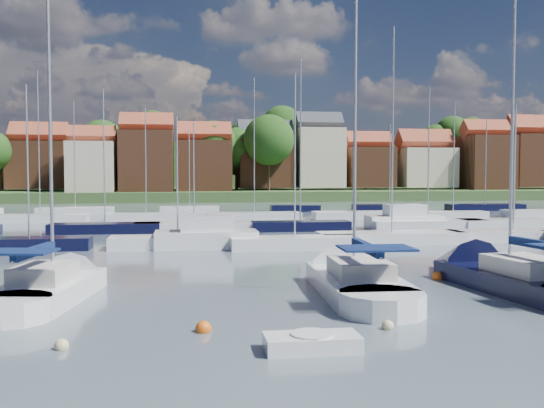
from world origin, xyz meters
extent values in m
plane|color=#485861|center=(0.00, 40.00, 0.00)|extent=(260.00, 260.00, 0.00)
cube|color=white|center=(-12.29, 3.68, 0.25)|extent=(3.83, 7.03, 1.20)
cone|color=white|center=(-11.61, 7.79, 0.25)|extent=(3.27, 3.65, 2.78)
cylinder|color=white|center=(-12.83, 0.39, 0.25)|extent=(3.19, 3.19, 1.20)
cube|color=beige|center=(-12.37, 3.22, 1.20)|extent=(2.37, 3.06, 0.70)
cylinder|color=#B2B2B7|center=(-12.21, 4.13, 7.02)|extent=(0.14, 0.14, 12.34)
cylinder|color=#B2B2B7|center=(-12.52, 2.31, 2.05)|extent=(0.70, 3.67, 0.10)
cube|color=#0E1E49|center=(-12.52, 2.31, 2.20)|extent=(0.87, 3.52, 0.35)
cube|color=#0E1E49|center=(-12.71, 1.12, 2.35)|extent=(2.60, 2.03, 0.08)
cube|color=white|center=(0.50, 3.22, 0.25)|extent=(3.56, 7.85, 1.20)
cone|color=white|center=(0.71, 8.04, 0.25)|extent=(3.38, 3.89, 3.21)
cylinder|color=white|center=(0.32, -0.63, 0.25)|extent=(3.35, 3.35, 1.20)
cube|color=beige|center=(0.47, 2.69, 1.20)|extent=(2.39, 3.31, 0.70)
cylinder|color=#B2B2B7|center=(0.52, 3.76, 7.99)|extent=(0.14, 0.14, 14.27)
cylinder|color=#B2B2B7|center=(0.42, 1.62, 2.05)|extent=(0.29, 4.28, 0.10)
cube|color=#0E1E49|center=(0.42, 1.62, 2.20)|extent=(0.48, 4.08, 0.35)
cube|color=#0E1E49|center=(0.36, 0.23, 2.35)|extent=(2.81, 2.05, 0.08)
cube|color=black|center=(7.71, 2.89, 0.25)|extent=(4.46, 8.60, 1.20)
cone|color=black|center=(7.05, 7.98, 0.25)|extent=(3.91, 4.41, 3.43)
cube|color=beige|center=(7.79, 2.32, 1.20)|extent=(2.82, 3.71, 0.70)
cylinder|color=#B2B2B7|center=(7.64, 3.45, 8.63)|extent=(0.14, 0.14, 15.57)
cube|color=white|center=(-3.15, -4.62, 0.20)|extent=(2.79, 1.29, 0.55)
cylinder|color=white|center=(-3.15, -4.62, 0.35)|extent=(1.29, 1.29, 0.35)
sphere|color=beige|center=(-10.44, -3.41, 0.00)|extent=(0.43, 0.43, 0.43)
sphere|color=#D85914|center=(-6.23, -2.07, 0.00)|extent=(0.54, 0.54, 0.54)
sphere|color=beige|center=(-0.15, -2.61, 0.00)|extent=(0.41, 0.41, 0.41)
sphere|color=#D85914|center=(5.42, 6.14, 0.00)|extent=(0.54, 0.54, 0.54)
cube|color=black|center=(-17.11, 20.54, 0.35)|extent=(8.01, 2.24, 1.00)
cylinder|color=#B2B2B7|center=(-17.11, 20.54, 5.93)|extent=(0.12, 0.12, 10.16)
cube|color=white|center=(-7.27, 20.20, 0.35)|extent=(9.22, 2.58, 1.00)
cylinder|color=#B2B2B7|center=(-7.27, 20.20, 4.94)|extent=(0.12, 0.12, 8.18)
cube|color=white|center=(0.63, 18.61, 0.35)|extent=(8.78, 2.46, 1.00)
cylinder|color=#B2B2B7|center=(0.63, 18.61, 6.38)|extent=(0.12, 0.12, 11.06)
cube|color=white|center=(8.23, 20.67, 0.35)|extent=(10.79, 3.02, 1.00)
cylinder|color=#B2B2B7|center=(8.23, 20.67, 8.29)|extent=(0.12, 0.12, 14.87)
cube|color=white|center=(17.98, 21.03, 0.35)|extent=(10.13, 2.84, 1.00)
cylinder|color=#B2B2B7|center=(17.98, 21.03, 5.65)|extent=(0.12, 0.12, 9.59)
cube|color=white|center=(-5.31, 20.00, 0.50)|extent=(7.00, 2.60, 1.40)
cube|color=white|center=(-5.31, 20.00, 1.60)|extent=(3.50, 2.20, 1.30)
cube|color=black|center=(-13.55, 31.64, 0.35)|extent=(9.30, 2.60, 1.00)
cylinder|color=#B2B2B7|center=(-13.55, 31.64, 6.59)|extent=(0.12, 0.12, 11.48)
cube|color=white|center=(-5.94, 32.01, 0.35)|extent=(10.40, 2.91, 1.00)
cylinder|color=#B2B2B7|center=(-5.94, 32.01, 5.24)|extent=(0.12, 0.12, 8.77)
cube|color=black|center=(3.48, 31.28, 0.35)|extent=(8.80, 2.46, 1.00)
cylinder|color=#B2B2B7|center=(3.48, 31.28, 8.01)|extent=(0.12, 0.12, 14.33)
cube|color=white|center=(15.40, 31.16, 0.35)|extent=(10.73, 3.00, 1.00)
cylinder|color=#B2B2B7|center=(15.40, 31.16, 6.92)|extent=(0.12, 0.12, 12.14)
cube|color=white|center=(23.82, 30.97, 0.35)|extent=(10.48, 2.93, 1.00)
cylinder|color=#B2B2B7|center=(23.82, 30.97, 5.99)|extent=(0.12, 0.12, 10.28)
cube|color=white|center=(13.46, 32.00, 0.50)|extent=(7.00, 2.60, 1.40)
cube|color=white|center=(13.46, 32.00, 1.60)|extent=(3.50, 2.20, 1.30)
cube|color=white|center=(-21.71, 44.21, 0.35)|extent=(9.71, 2.72, 1.00)
cylinder|color=#B2B2B7|center=(-21.71, 44.21, 8.29)|extent=(0.12, 0.12, 14.88)
cube|color=white|center=(-10.84, 44.51, 0.35)|extent=(8.49, 2.38, 1.00)
cylinder|color=#B2B2B7|center=(-10.84, 44.51, 6.51)|extent=(0.12, 0.12, 11.31)
cube|color=white|center=(0.79, 43.78, 0.35)|extent=(10.16, 2.85, 1.00)
cylinder|color=#B2B2B7|center=(0.79, 43.78, 8.15)|extent=(0.12, 0.12, 14.59)
cube|color=white|center=(12.17, 43.90, 0.35)|extent=(9.53, 2.67, 1.00)
cylinder|color=#B2B2B7|center=(12.17, 43.90, 6.81)|extent=(0.12, 0.12, 11.91)
cube|color=white|center=(23.16, 42.50, 0.35)|extent=(7.62, 2.13, 1.00)
cylinder|color=#B2B2B7|center=(23.16, 42.50, 6.91)|extent=(0.12, 0.12, 12.13)
cube|color=white|center=(-20.26, 56.56, 0.35)|extent=(9.24, 2.59, 1.00)
cylinder|color=#B2B2B7|center=(-20.26, 56.56, 7.43)|extent=(0.12, 0.12, 13.17)
cube|color=white|center=(-6.08, 57.30, 0.35)|extent=(7.57, 2.12, 1.00)
cylinder|color=#B2B2B7|center=(-6.08, 57.30, 5.97)|extent=(0.12, 0.12, 10.24)
cube|color=black|center=(7.88, 57.47, 0.35)|extent=(6.58, 1.84, 1.00)
cylinder|color=#B2B2B7|center=(7.88, 57.47, 4.85)|extent=(0.12, 0.12, 8.01)
cube|color=black|center=(20.94, 57.40, 0.35)|extent=(9.92, 2.78, 1.00)
cylinder|color=#B2B2B7|center=(20.94, 57.40, 6.31)|extent=(0.12, 0.12, 10.92)
cube|color=black|center=(34.28, 56.37, 0.35)|extent=(10.55, 2.95, 1.00)
cylinder|color=#B2B2B7|center=(34.28, 56.37, 6.61)|extent=(0.12, 0.12, 11.51)
cube|color=#405A2D|center=(0.00, 117.00, 0.30)|extent=(200.00, 70.00, 3.00)
cube|color=#405A2D|center=(0.00, 142.00, 5.00)|extent=(200.00, 60.00, 14.00)
cube|color=brown|center=(-33.65, 97.79, 6.56)|extent=(10.37, 9.97, 8.73)
cube|color=brown|center=(-33.65, 97.79, 12.20)|extent=(10.57, 5.13, 5.13)
cube|color=beige|center=(-22.74, 89.00, 6.08)|extent=(8.09, 8.80, 8.96)
cube|color=brown|center=(-22.74, 89.00, 11.55)|extent=(8.25, 4.00, 4.00)
cube|color=brown|center=(-13.35, 89.94, 7.08)|extent=(9.36, 10.17, 10.97)
cube|color=brown|center=(-13.35, 89.94, 13.72)|extent=(9.54, 4.63, 4.63)
cube|color=brown|center=(-3.04, 91.65, 6.31)|extent=(9.90, 8.56, 9.42)
cube|color=brown|center=(-3.04, 91.65, 12.23)|extent=(10.10, 4.90, 4.90)
cube|color=brown|center=(9.10, 96.65, 6.95)|extent=(10.59, 8.93, 9.49)
cube|color=#383A42|center=(9.10, 96.65, 12.99)|extent=(10.80, 5.24, 5.24)
cube|color=beige|center=(19.71, 95.80, 8.02)|extent=(9.01, 8.61, 11.65)
cube|color=#383A42|center=(19.71, 95.80, 14.95)|extent=(9.19, 4.46, 4.46)
cube|color=brown|center=(30.17, 97.00, 6.20)|extent=(9.10, 9.34, 8.00)
cube|color=brown|center=(30.17, 97.00, 11.32)|extent=(9.28, 4.50, 4.50)
cube|color=beige|center=(41.95, 96.59, 6.14)|extent=(10.86, 9.59, 7.88)
cube|color=brown|center=(41.95, 96.59, 11.41)|extent=(11.07, 5.37, 5.37)
cube|color=brown|center=(53.76, 93.92, 7.09)|extent=(9.18, 9.96, 10.97)
cube|color=brown|center=(53.76, 93.92, 13.70)|extent=(9.36, 4.54, 4.54)
cube|color=brown|center=(65.18, 95.21, 7.58)|extent=(11.39, 9.67, 10.76)
cube|color=brown|center=(65.18, 95.21, 14.36)|extent=(11.62, 5.64, 5.64)
cylinder|color=#382619|center=(56.77, 115.51, 8.51)|extent=(0.50, 0.50, 4.47)
sphere|color=#294E18|center=(56.77, 115.51, 14.58)|extent=(8.18, 8.18, 8.18)
cylinder|color=#382619|center=(3.46, 95.93, 3.83)|extent=(0.50, 0.50, 4.46)
sphere|color=#294E18|center=(3.46, 95.93, 9.88)|extent=(8.15, 8.15, 8.15)
cylinder|color=#382619|center=(15.22, 113.68, 8.58)|extent=(0.50, 0.50, 5.15)
sphere|color=#294E18|center=(15.22, 113.68, 15.56)|extent=(9.41, 9.41, 9.41)
cylinder|color=#382619|center=(-13.54, 116.31, 8.68)|extent=(0.50, 0.50, 4.56)
sphere|color=#294E18|center=(-13.54, 116.31, 14.87)|extent=(8.34, 8.34, 8.34)
cylinder|color=#382619|center=(-23.24, 105.25, 4.18)|extent=(0.50, 0.50, 5.15)
sphere|color=#294E18|center=(-23.24, 105.25, 11.17)|extent=(9.42, 9.42, 9.42)
cylinder|color=#382619|center=(-38.67, 107.32, 6.76)|extent=(0.50, 0.50, 3.42)
sphere|color=#294E18|center=(-38.67, 107.32, 11.40)|extent=(6.26, 6.26, 6.26)
cylinder|color=#382619|center=(13.76, 104.71, 3.48)|extent=(0.50, 0.50, 3.77)
sphere|color=#294E18|center=(13.76, 104.71, 8.60)|extent=(6.89, 6.89, 6.89)
cylinder|color=#382619|center=(9.05, 90.94, 4.21)|extent=(0.50, 0.50, 5.21)
sphere|color=#294E18|center=(9.05, 90.94, 11.28)|extent=(9.53, 9.53, 9.53)
cylinder|color=#382619|center=(61.93, 101.62, 3.09)|extent=(0.50, 0.50, 2.97)
sphere|color=#294E18|center=(61.93, 101.62, 7.12)|extent=(5.44, 5.44, 5.44)
cylinder|color=#382619|center=(-1.15, 93.75, 4.02)|extent=(0.50, 0.50, 4.84)
sphere|color=#294E18|center=(-1.15, 93.75, 10.59)|extent=(8.85, 8.85, 8.85)
cylinder|color=#382619|center=(52.68, 115.72, 8.17)|extent=(0.50, 0.50, 3.72)
sphere|color=#294E18|center=(52.68, 115.72, 13.21)|extent=(6.80, 6.80, 6.80)
cylinder|color=#382619|center=(54.05, 94.13, 3.62)|extent=(0.50, 0.50, 4.05)
sphere|color=#294E18|center=(54.05, 94.13, 9.11)|extent=(7.40, 7.40, 7.40)
cylinder|color=#382619|center=(6.84, 113.29, 7.91)|extent=(0.50, 0.50, 3.93)
sphere|color=#294E18|center=(6.84, 113.29, 13.24)|extent=(7.19, 7.19, 7.19)
cylinder|color=#382619|center=(30.65, 100.17, 3.51)|extent=(0.50, 0.50, 3.82)
sphere|color=#294E18|center=(30.65, 100.17, 8.70)|extent=(6.99, 6.99, 6.99)
cylinder|color=#382619|center=(-17.44, 93.12, 3.34)|extent=(0.50, 0.50, 3.48)
sphere|color=#294E18|center=(-17.44, 93.12, 8.07)|extent=(6.37, 6.37, 6.37)
cylinder|color=#382619|center=(57.51, 102.81, 3.09)|extent=(0.50, 0.50, 2.99)
sphere|color=#294E18|center=(57.51, 102.81, 7.14)|extent=(5.46, 5.46, 5.46)
cylinder|color=#382619|center=(3.61, 99.04, 3.22)|extent=(0.50, 0.50, 3.25)
sphere|color=#294E18|center=(3.61, 99.04, 7.63)|extent=(5.94, 5.94, 5.94)
cylinder|color=#382619|center=(-3.05, 100.73, 3.09)|extent=(0.50, 0.50, 2.98)
sphere|color=#294E18|center=(-3.05, 100.73, 7.14)|extent=(5.46, 5.46, 5.46)
cylinder|color=#382619|center=(64.66, 121.74, 9.36)|extent=(0.50, 0.50, 4.29)
sphere|color=#294E18|center=(64.66, 121.74, 15.17)|extent=(7.84, 7.84, 7.84)
camera|label=1|loc=(-6.84, -21.74, 5.22)|focal=40.00mm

